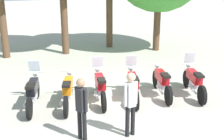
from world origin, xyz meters
TOP-DOWN VIEW (x-y plane):
  - ground_plane at (0.00, 0.00)m, footprint 80.00×80.00m
  - motorcycle_0 at (-2.67, 0.32)m, footprint 0.76×2.16m
  - motorcycle_1 at (-1.60, 0.09)m, footprint 0.81×2.14m
  - motorcycle_2 at (-0.53, 0.13)m, footprint 0.68×2.18m
  - motorcycle_3 at (0.54, -0.09)m, footprint 0.80×2.15m
  - motorcycle_4 at (1.61, -0.08)m, footprint 0.74×2.17m
  - motorcycle_5 at (2.68, -0.39)m, footprint 0.78×2.15m
  - person_0 at (-1.62, -2.07)m, footprint 0.30×0.38m
  - person_1 at (-0.39, -2.25)m, footprint 0.41×0.27m

SIDE VIEW (x-z plane):
  - ground_plane at x=0.00m, z-range 0.00..0.00m
  - motorcycle_1 at x=-1.60m, z-range 0.01..1.00m
  - motorcycle_4 at x=1.61m, z-range 0.01..1.00m
  - motorcycle_0 at x=-2.67m, z-range -0.17..1.20m
  - motorcycle_2 at x=-0.53m, z-range -0.17..1.20m
  - motorcycle_3 at x=0.54m, z-range -0.17..1.20m
  - motorcycle_5 at x=2.68m, z-range -0.17..1.20m
  - person_0 at x=-1.62m, z-range 0.14..1.79m
  - person_1 at x=-0.39m, z-range 0.15..1.89m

